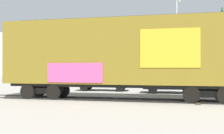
% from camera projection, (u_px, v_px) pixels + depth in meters
% --- Properties ---
extents(ground_plane, '(260.00, 260.00, 0.00)m').
position_uv_depth(ground_plane, '(118.00, 100.00, 16.57)').
color(ground_plane, gray).
extents(track, '(59.97, 5.70, 0.08)m').
position_uv_depth(track, '(142.00, 100.00, 16.24)').
color(track, '#4C4742').
rests_on(track, ground_plane).
extents(freight_car, '(14.01, 3.73, 4.90)m').
position_uv_depth(freight_car, '(121.00, 53.00, 16.54)').
color(freight_car, olive).
rests_on(freight_car, ground_plane).
extents(flagpole, '(0.34, 1.67, 9.97)m').
position_uv_depth(flagpole, '(177.00, 23.00, 28.52)').
color(flagpole, silver).
rests_on(flagpole, ground_plane).
extents(hillside, '(120.84, 43.52, 17.49)m').
position_uv_depth(hillside, '(184.00, 54.00, 89.10)').
color(hillside, silver).
rests_on(hillside, ground_plane).
extents(parked_car_silver, '(4.54, 2.34, 1.64)m').
position_uv_depth(parked_car_silver, '(103.00, 81.00, 23.60)').
color(parked_car_silver, '#B7BABF').
rests_on(parked_car_silver, ground_plane).
extents(parked_car_black, '(4.66, 2.33, 1.74)m').
position_uv_depth(parked_car_black, '(173.00, 82.00, 21.23)').
color(parked_car_black, black).
rests_on(parked_car_black, ground_plane).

